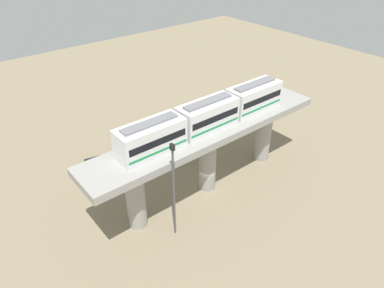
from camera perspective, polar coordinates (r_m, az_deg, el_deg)
The scene contains 8 objects.
ground_plane at distance 41.88m, azimuth 2.41°, elevation -6.84°, with size 120.00×120.00×0.00m, color #84755B.
viaduct at distance 38.33m, azimuth 2.61°, elevation 0.07°, with size 5.20×28.85×7.95m.
train at distance 36.43m, azimuth 2.49°, elevation 4.58°, with size 2.64×20.50×3.24m.
parked_car_blue at distance 45.89m, azimuth -6.64°, elevation -1.89°, with size 2.44×4.43×1.76m.
parked_car_black at distance 52.24m, azimuth 3.26°, elevation 2.97°, with size 2.73×4.50×1.76m.
parked_car_yellow at distance 45.14m, azimuth -15.28°, elevation -3.64°, with size 2.56×4.46×1.76m.
tree_near_viaduct at distance 46.53m, azimuth -0.29°, elevation 2.45°, with size 2.91×2.91×4.66m.
signal_post at distance 32.66m, azimuth -2.95°, elevation -7.04°, with size 0.44×0.28×10.55m.
Camera 1 is at (23.85, -21.69, 26.74)m, focal length 33.18 mm.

